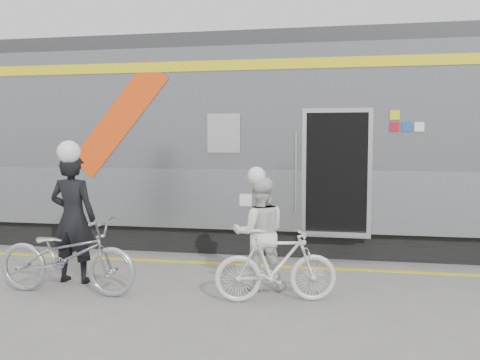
% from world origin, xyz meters
% --- Properties ---
extents(ground, '(90.00, 90.00, 0.00)m').
position_xyz_m(ground, '(0.00, 0.00, 0.00)').
color(ground, slate).
rests_on(ground, ground).
extents(train, '(24.00, 3.17, 4.10)m').
position_xyz_m(train, '(-0.72, 4.19, 2.05)').
color(train, black).
rests_on(train, ground).
extents(safety_strip, '(24.00, 0.12, 0.01)m').
position_xyz_m(safety_strip, '(0.00, 2.15, 0.00)').
color(safety_strip, yellow).
rests_on(safety_strip, ground).
extents(man, '(0.71, 0.48, 1.94)m').
position_xyz_m(man, '(-2.38, 0.66, 0.97)').
color(man, black).
rests_on(man, ground).
extents(bicycle_left, '(2.04, 0.75, 1.07)m').
position_xyz_m(bicycle_left, '(-2.18, 0.11, 0.53)').
color(bicycle_left, '#A8ABB0').
rests_on(bicycle_left, ground).
extents(woman, '(0.90, 0.78, 1.61)m').
position_xyz_m(woman, '(0.40, 0.83, 0.80)').
color(woman, silver).
rests_on(woman, ground).
extents(bicycle_right, '(1.69, 0.83, 0.98)m').
position_xyz_m(bicycle_right, '(0.70, 0.28, 0.49)').
color(bicycle_right, silver).
rests_on(bicycle_right, ground).
extents(helmet_man, '(0.34, 0.34, 0.34)m').
position_xyz_m(helmet_man, '(-2.38, 0.66, 2.10)').
color(helmet_man, white).
rests_on(helmet_man, man).
extents(helmet_woman, '(0.26, 0.26, 0.26)m').
position_xyz_m(helmet_woman, '(0.40, 0.83, 1.74)').
color(helmet_woman, white).
rests_on(helmet_woman, woman).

